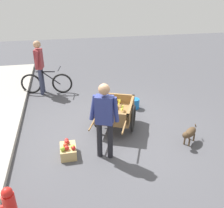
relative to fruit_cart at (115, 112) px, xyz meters
The scene contains 9 objects.
ground_plane 0.56m from the fruit_cart, 146.54° to the left, with size 24.00×24.00×0.00m, color #47474C.
fruit_cart is the anchor object (origin of this frame).
vendor_person 1.26m from the fruit_cart, 156.82° to the left, with size 0.32×0.55×1.60m.
bicycle 3.10m from the fruit_cart, 32.92° to the left, with size 0.48×1.64×0.85m.
cyclist_person 3.26m from the fruit_cart, 34.91° to the left, with size 0.51×0.26×1.71m.
dog 1.77m from the fruit_cart, 124.44° to the right, with size 0.46×0.55×0.40m.
fire_hydrant 3.10m from the fruit_cart, 138.02° to the left, with size 0.25×0.25×0.67m.
plastic_bucket 1.25m from the fruit_cart, 40.00° to the right, with size 0.28×0.28×0.29m, color #1966B2.
apple_crate 1.51m from the fruit_cart, 126.39° to the left, with size 0.44×0.32×0.32m.
Camera 1 is at (-4.76, 0.97, 3.17)m, focal length 38.99 mm.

